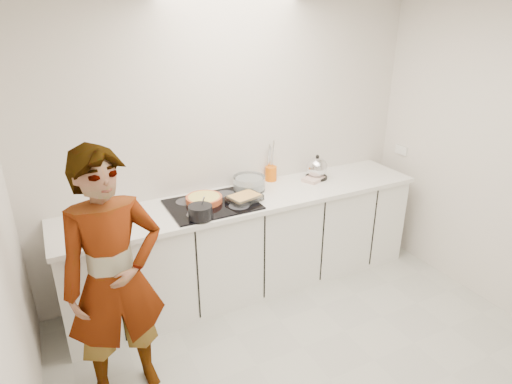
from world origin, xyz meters
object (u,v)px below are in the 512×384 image
hob (212,204)px  baking_dish (244,198)px  tart_dish (204,199)px  kettle (317,168)px  mixing_bowl (249,184)px  utensil_crock (271,174)px  saucepan (200,212)px  cook (115,280)px

hob → baking_dish: (0.26, -0.07, 0.04)m
tart_dish → kettle: bearing=3.3°
hob → mixing_bowl: bearing=20.2°
baking_dish → utensil_crock: (0.45, 0.35, 0.03)m
baking_dish → utensil_crock: utensil_crock is taller
kettle → tart_dish: bearing=-176.7°
saucepan → mixing_bowl: 0.70m
cook → hob: bearing=32.6°
hob → kettle: size_ratio=2.99×
saucepan → cook: 0.87m
tart_dish → mixing_bowl: mixing_bowl is taller
tart_dish → utensil_crock: 0.79m
mixing_bowl → cook: cook is taller
cook → saucepan: bearing=28.3°
tart_dish → saucepan: bearing=-115.7°
utensil_crock → cook: cook is taller
saucepan → cook: cook is taller
saucepan → baking_dish: 0.46m
tart_dish → utensil_crock: utensil_crock is taller
baking_dish → kettle: (0.86, 0.20, 0.06)m
saucepan → mixing_bowl: (0.59, 0.36, -0.00)m
baking_dish → saucepan: bearing=-162.4°
mixing_bowl → cook: 1.56m
tart_dish → saucepan: size_ratio=1.74×
hob → kettle: kettle is taller
baking_dish → mixing_bowl: (0.15, 0.22, 0.02)m
mixing_bowl → utensil_crock: bearing=23.8°
utensil_crock → cook: (-1.62, -0.94, -0.12)m
mixing_bowl → utensil_crock: size_ratio=2.28×
mixing_bowl → cook: size_ratio=0.18×
kettle → utensil_crock: size_ratio=1.76×
hob → utensil_crock: 0.77m
saucepan → mixing_bowl: saucepan is taller
tart_dish → saucepan: saucepan is taller
mixing_bowl → kettle: kettle is taller
saucepan → utensil_crock: 1.02m
mixing_bowl → utensil_crock: (0.29, 0.13, 0.01)m
tart_dish → baking_dish: bearing=-23.5°
baking_dish → utensil_crock: size_ratio=2.26×
hob → utensil_crock: size_ratio=5.26×
hob → baking_dish: size_ratio=2.33×
utensil_crock → cook: 1.88m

